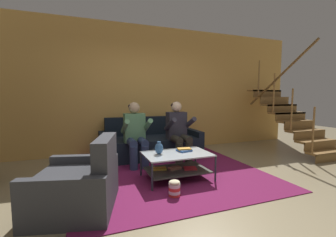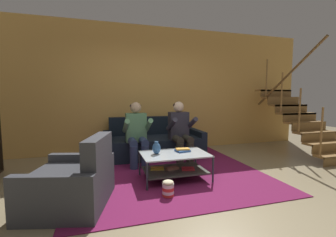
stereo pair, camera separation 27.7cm
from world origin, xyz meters
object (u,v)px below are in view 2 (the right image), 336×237
person_seated_left (137,131)px  armchair (73,183)px  vase (156,148)px  popcorn_tub (168,188)px  couch (153,143)px  coffee_table (174,162)px  book_stack (183,150)px  person_seated_right (180,129)px

person_seated_left → armchair: bearing=-124.2°
person_seated_left → vase: (0.16, -0.88, -0.14)m
armchair → popcorn_tub: bearing=-4.4°
person_seated_left → armchair: person_seated_left is taller
couch → armchair: 2.40m
couch → vase: couch is taller
person_seated_left → coffee_table: person_seated_left is taller
person_seated_left → book_stack: (0.60, -0.85, -0.21)m
book_stack → person_seated_right: bearing=72.9°
person_seated_right → coffee_table: size_ratio=1.16×
person_seated_left → vase: person_seated_left is taller
popcorn_tub → person_seated_right: bearing=65.2°
coffee_table → armchair: bearing=-161.0°
coffee_table → vase: (-0.27, 0.04, 0.23)m
book_stack → popcorn_tub: book_stack is taller
person_seated_left → coffee_table: 1.09m
armchair → popcorn_tub: armchair is taller
book_stack → popcorn_tub: bearing=-123.7°
couch → popcorn_tub: (-0.26, -2.05, -0.16)m
vase → armchair: bearing=-155.1°
coffee_table → couch: bearing=90.3°
vase → book_stack: 0.44m
person_seated_right → book_stack: 0.91m
person_seated_right → book_stack: bearing=-107.1°
couch → person_seated_left: person_seated_left is taller
person_seated_left → armchair: size_ratio=1.04×
person_seated_left → book_stack: bearing=-54.8°
person_seated_left → armchair: 1.74m
coffee_table → person_seated_right: bearing=65.5°
vase → coffee_table: bearing=-8.6°
vase → book_stack: vase is taller
vase → armchair: armchair is taller
book_stack → popcorn_tub: size_ratio=1.10×
person_seated_right → coffee_table: 1.08m
coffee_table → armchair: size_ratio=0.90×
book_stack → person_seated_left: bearing=125.2°
coffee_table → book_stack: (0.16, 0.08, 0.16)m
person_seated_right → coffee_table: (-0.42, -0.93, -0.37)m
couch → book_stack: (0.17, -1.41, 0.16)m
popcorn_tub → armchair: bearing=175.6°
coffee_table → book_stack: bearing=26.3°
person_seated_right → armchair: (-1.81, -1.40, -0.37)m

